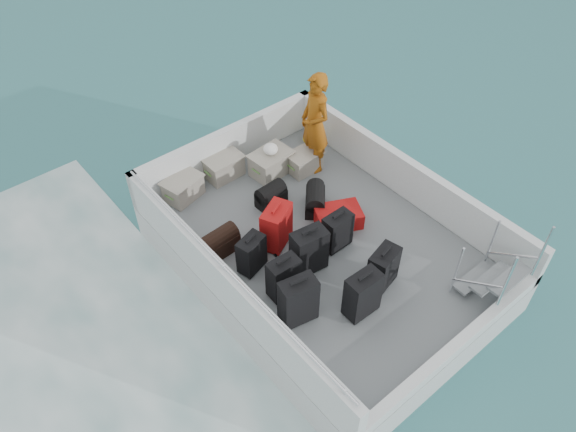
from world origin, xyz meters
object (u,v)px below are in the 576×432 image
at_px(suitcase_0, 298,301).
at_px(suitcase_4, 309,251).
at_px(crate_0, 183,189).
at_px(suitcase_6, 383,269).
at_px(suitcase_7, 337,232).
at_px(suitcase_3, 362,295).
at_px(crate_1, 224,167).
at_px(suitcase_5, 276,227).
at_px(suitcase_8, 338,217).
at_px(passenger, 315,124).
at_px(crate_2, 271,164).
at_px(suitcase_2, 252,254).
at_px(crate_3, 304,162).
at_px(suitcase_1, 284,278).

relative_size(suitcase_0, suitcase_4, 1.03).
bearing_deg(suitcase_4, crate_0, 111.65).
height_order(suitcase_6, suitcase_7, suitcase_6).
distance_m(suitcase_3, crate_1, 3.45).
bearing_deg(crate_0, suitcase_5, -73.62).
height_order(suitcase_8, passenger, passenger).
distance_m(suitcase_5, crate_1, 1.80).
bearing_deg(crate_1, suitcase_3, -93.49).
relative_size(suitcase_5, crate_2, 1.07).
xyz_separation_m(suitcase_7, crate_2, (0.30, 1.92, -0.11)).
distance_m(suitcase_6, suitcase_8, 1.30).
height_order(suitcase_5, suitcase_7, suitcase_5).
distance_m(suitcase_4, crate_0, 2.48).
bearing_deg(suitcase_5, crate_2, 28.60).
xyz_separation_m(suitcase_2, suitcase_7, (1.22, -0.45, 0.01)).
xyz_separation_m(suitcase_3, crate_2, (0.86, 2.99, -0.16)).
xyz_separation_m(suitcase_6, crate_3, (0.79, 2.54, -0.15)).
xyz_separation_m(suitcase_0, crate_0, (0.12, 2.97, -0.19)).
bearing_deg(suitcase_0, crate_0, 99.89).
bearing_deg(suitcase_5, crate_1, 54.83).
relative_size(suitcase_2, suitcase_4, 0.82).
height_order(suitcase_6, suitcase_8, suitcase_6).
xyz_separation_m(suitcase_3, suitcase_6, (0.55, 0.15, -0.04)).
height_order(suitcase_4, crate_0, suitcase_4).
relative_size(suitcase_1, suitcase_2, 1.10).
height_order(suitcase_0, suitcase_4, suitcase_0).
height_order(suitcase_2, crate_1, suitcase_2).
bearing_deg(suitcase_8, passenger, -0.77).
distance_m(crate_2, crate_3, 0.57).
height_order(suitcase_4, suitcase_8, suitcase_4).
bearing_deg(suitcase_8, suitcase_7, 159.09).
xyz_separation_m(crate_3, passenger, (0.19, -0.03, 0.72)).
bearing_deg(suitcase_4, suitcase_6, -47.01).
relative_size(suitcase_0, suitcase_1, 1.14).
height_order(crate_0, passenger, passenger).
distance_m(suitcase_0, crate_2, 2.99).
relative_size(suitcase_3, crate_0, 1.21).
bearing_deg(suitcase_1, passenger, 43.20).
relative_size(suitcase_1, crate_1, 1.08).
relative_size(suitcase_7, suitcase_8, 0.87).
bearing_deg(crate_0, crate_3, -20.46).
distance_m(suitcase_8, crate_1, 2.16).
relative_size(suitcase_4, crate_2, 1.11).
bearing_deg(passenger, suitcase_5, -48.39).
relative_size(suitcase_5, crate_1, 1.15).
bearing_deg(crate_2, suitcase_2, -135.81).
height_order(crate_0, crate_1, crate_1).
xyz_separation_m(crate_1, crate_3, (1.13, -0.74, -0.02)).
height_order(suitcase_0, suitcase_5, suitcase_0).
bearing_deg(suitcase_7, passenger, 58.46).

